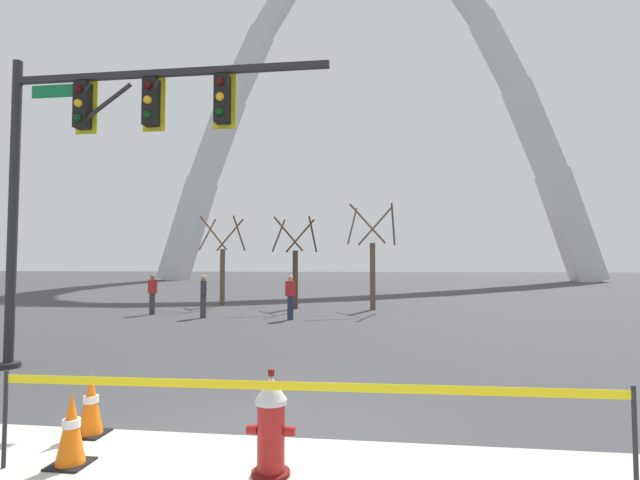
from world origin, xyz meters
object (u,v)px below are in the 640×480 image
object	(u,v)px
fire_hydrant	(271,425)
monument_arch	(369,119)
pedestrian_standing_center	(290,297)
traffic_signal_gantry	(98,145)
pedestrian_walking_left	(152,294)
traffic_cone_mid_sidewalk	(91,404)
pedestrian_walking_right	(203,296)
traffic_cone_by_hydrant	(71,429)

from	to	relation	value
fire_hydrant	monument_arch	distance (m)	56.63
fire_hydrant	pedestrian_standing_center	size ratio (longest dim) A/B	0.62
traffic_signal_gantry	pedestrian_walking_left	world-z (taller)	traffic_signal_gantry
fire_hydrant	traffic_cone_mid_sidewalk	xyz separation A→B (m)	(-2.32, 0.77, -0.11)
fire_hydrant	pedestrian_walking_right	world-z (taller)	pedestrian_walking_right
fire_hydrant	traffic_signal_gantry	distance (m)	6.98
traffic_signal_gantry	pedestrian_walking_right	distance (m)	9.40
pedestrian_walking_left	pedestrian_walking_right	world-z (taller)	same
fire_hydrant	monument_arch	world-z (taller)	monument_arch
traffic_cone_mid_sidewalk	traffic_signal_gantry	xyz separation A→B (m)	(-2.01, 3.18, 3.91)
pedestrian_walking_left	monument_arch	bearing A→B (deg)	79.21
traffic_cone_mid_sidewalk	pedestrian_walking_right	world-z (taller)	pedestrian_walking_right
pedestrian_walking_right	pedestrian_standing_center	bearing A→B (deg)	-2.69
traffic_cone_by_hydrant	pedestrian_walking_left	distance (m)	14.76
traffic_cone_by_hydrant	traffic_signal_gantry	world-z (taller)	traffic_signal_gantry
pedestrian_standing_center	pedestrian_walking_left	bearing A→B (deg)	169.96
traffic_cone_mid_sidewalk	monument_arch	world-z (taller)	monument_arch
traffic_signal_gantry	pedestrian_standing_center	xyz separation A→B (m)	(2.12, 8.51, -3.45)
traffic_cone_mid_sidewalk	monument_arch	xyz separation A→B (m)	(1.95, 52.48, 19.37)
traffic_cone_by_hydrant	traffic_signal_gantry	xyz separation A→B (m)	(-2.32, 3.98, 3.91)
traffic_signal_gantry	monument_arch	bearing A→B (deg)	85.41
traffic_cone_by_hydrant	pedestrian_standing_center	bearing A→B (deg)	90.92
monument_arch	pedestrian_walking_right	size ratio (longest dim) A/B	33.09
fire_hydrant	pedestrian_standing_center	xyz separation A→B (m)	(-2.21, 12.45, 0.35)
fire_hydrant	pedestrian_walking_left	bearing A→B (deg)	120.54
monument_arch	pedestrian_walking_right	world-z (taller)	monument_arch
fire_hydrant	traffic_signal_gantry	bearing A→B (deg)	137.65
traffic_cone_by_hydrant	traffic_cone_mid_sidewalk	distance (m)	0.86
traffic_cone_mid_sidewalk	pedestrian_walking_left	size ratio (longest dim) A/B	0.46
traffic_cone_by_hydrant	pedestrian_walking_right	size ratio (longest dim) A/B	0.46
fire_hydrant	traffic_signal_gantry	size ratio (longest dim) A/B	0.15
pedestrian_walking_left	traffic_cone_mid_sidewalk	bearing A→B (deg)	-66.10
traffic_cone_by_hydrant	traffic_cone_mid_sidewalk	world-z (taller)	same
fire_hydrant	traffic_cone_mid_sidewalk	distance (m)	2.45
fire_hydrant	traffic_signal_gantry	xyz separation A→B (m)	(-4.33, 3.94, 3.80)
pedestrian_walking_left	pedestrian_standing_center	world-z (taller)	same
traffic_cone_mid_sidewalk	pedestrian_walking_left	distance (m)	13.90
traffic_signal_gantry	pedestrian_standing_center	size ratio (longest dim) A/B	4.04
monument_arch	traffic_cone_mid_sidewalk	bearing A→B (deg)	-92.13
traffic_cone_by_hydrant	pedestrian_standing_center	world-z (taller)	pedestrian_standing_center
traffic_cone_by_hydrant	pedestrian_walking_right	bearing A→B (deg)	105.53
traffic_cone_mid_sidewalk	pedestrian_standing_center	bearing A→B (deg)	89.45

